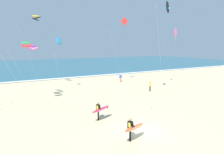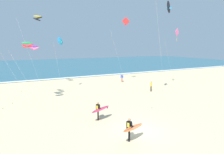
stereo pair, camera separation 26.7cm
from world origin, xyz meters
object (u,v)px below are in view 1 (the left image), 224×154
at_px(kite_arc_violet_mid, 33,48).
at_px(kite_delta_cobalt_distant, 59,41).
at_px(surfer_lead, 99,109).
at_px(bystander_yellow_top, 150,86).
at_px(surfer_trailing, 132,128).
at_px(kite_diamond_rose_far, 175,34).
at_px(kite_diamond_scarlet_near, 124,23).
at_px(kite_arc_emerald_close, 26,45).
at_px(bystander_blue_top, 121,78).
at_px(kite_arc_golden_high, 36,18).
at_px(kite_delta_charcoal_low, 168,7).

height_order(kite_arc_violet_mid, kite_delta_cobalt_distant, kite_delta_cobalt_distant).
height_order(surfer_lead, bystander_yellow_top, surfer_lead).
distance_m(surfer_lead, kite_delta_cobalt_distant, 14.28).
distance_m(kite_delta_cobalt_distant, bystander_yellow_top, 14.81).
height_order(surfer_trailing, kite_diamond_rose_far, kite_diamond_rose_far).
distance_m(surfer_lead, bystander_yellow_top, 13.27).
height_order(kite_diamond_scarlet_near, kite_diamond_rose_far, kite_diamond_scarlet_near).
height_order(kite_diamond_rose_far, kite_arc_emerald_close, kite_diamond_rose_far).
distance_m(kite_diamond_scarlet_near, bystander_blue_top, 9.96).
distance_m(kite_arc_violet_mid, kite_arc_golden_high, 7.53).
distance_m(kite_diamond_scarlet_near, bystander_yellow_top, 11.72).
bearing_deg(kite_arc_emerald_close, kite_diamond_rose_far, -0.12).
height_order(surfer_trailing, bystander_yellow_top, surfer_trailing).
bearing_deg(surfer_lead, bystander_blue_top, 54.08).
relative_size(surfer_trailing, kite_arc_emerald_close, 0.28).
distance_m(kite_diamond_scarlet_near, kite_delta_charcoal_low, 10.30).
relative_size(kite_arc_violet_mid, kite_delta_cobalt_distant, 0.85).
bearing_deg(surfer_trailing, kite_diamond_scarlet_near, 60.69).
relative_size(kite_arc_violet_mid, bystander_yellow_top, 4.29).
bearing_deg(kite_diamond_rose_far, kite_arc_golden_high, 157.83).
relative_size(kite_diamond_rose_far, kite_arc_emerald_close, 1.33).
relative_size(kite_arc_golden_high, bystander_blue_top, 7.03).
xyz_separation_m(kite_arc_golden_high, kite_delta_charcoal_low, (13.76, -12.58, 0.59)).
bearing_deg(kite_delta_cobalt_distant, surfer_trailing, -86.61).
distance_m(surfer_lead, kite_diamond_rose_far, 19.82).
distance_m(surfer_lead, kite_arc_violet_mid, 11.91).
xyz_separation_m(kite_diamond_scarlet_near, bystander_blue_top, (0.55, 2.00, -9.74)).
height_order(kite_arc_emerald_close, bystander_blue_top, kite_arc_emerald_close).
height_order(kite_arc_violet_mid, kite_diamond_rose_far, kite_diamond_rose_far).
distance_m(surfer_trailing, bystander_yellow_top, 15.84).
distance_m(kite_diamond_rose_far, bystander_blue_top, 12.31).
bearing_deg(kite_diamond_rose_far, bystander_yellow_top, -172.32).
bearing_deg(kite_diamond_rose_far, kite_delta_cobalt_distant, 163.38).
bearing_deg(kite_arc_golden_high, bystander_yellow_top, -31.25).
height_order(surfer_trailing, kite_arc_violet_mid, kite_arc_violet_mid).
bearing_deg(kite_arc_emerald_close, kite_arc_violet_mid, 66.96).
relative_size(surfer_lead, kite_delta_cobalt_distant, 0.26).
relative_size(kite_diamond_scarlet_near, kite_arc_golden_high, 1.04).
bearing_deg(kite_diamond_rose_far, surfer_lead, -155.42).
bearing_deg(kite_diamond_scarlet_near, kite_arc_violet_mid, -165.98).
bearing_deg(kite_delta_charcoal_low, surfer_trailing, -142.69).
bearing_deg(kite_delta_cobalt_distant, surfer_lead, -87.51).
bearing_deg(kite_arc_emerald_close, kite_arc_golden_high, 75.39).
xyz_separation_m(kite_arc_violet_mid, kite_delta_cobalt_distant, (3.83, 3.13, 0.92)).
height_order(kite_diamond_scarlet_near, kite_arc_emerald_close, kite_diamond_scarlet_near).
height_order(surfer_lead, kite_diamond_scarlet_near, kite_diamond_scarlet_near).
xyz_separation_m(kite_arc_violet_mid, kite_arc_golden_high, (1.25, 6.05, 4.30)).
distance_m(kite_diamond_rose_far, kite_arc_golden_high, 21.48).
bearing_deg(kite_diamond_rose_far, surfer_trailing, -142.85).
xyz_separation_m(surfer_lead, bystander_blue_top, (11.13, 15.36, -0.23)).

